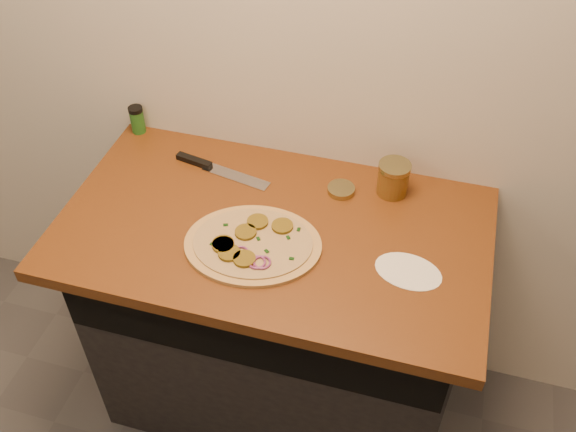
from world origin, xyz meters
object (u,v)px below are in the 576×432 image
(chefs_knife, at_px, (214,168))
(salsa_jar, at_px, (393,178))
(pizza, at_px, (252,244))
(spice_shaker, at_px, (137,119))

(chefs_knife, distance_m, salsa_jar, 0.54)
(chefs_knife, relative_size, salsa_jar, 3.10)
(pizza, height_order, chefs_knife, pizza)
(pizza, bearing_deg, salsa_jar, 44.74)
(salsa_jar, bearing_deg, chefs_knife, -175.13)
(pizza, height_order, salsa_jar, salsa_jar)
(salsa_jar, distance_m, spice_shaker, 0.85)
(salsa_jar, bearing_deg, pizza, -135.26)
(chefs_knife, bearing_deg, salsa_jar, 4.87)
(salsa_jar, xyz_separation_m, spice_shaker, (-0.85, 0.07, -0.00))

